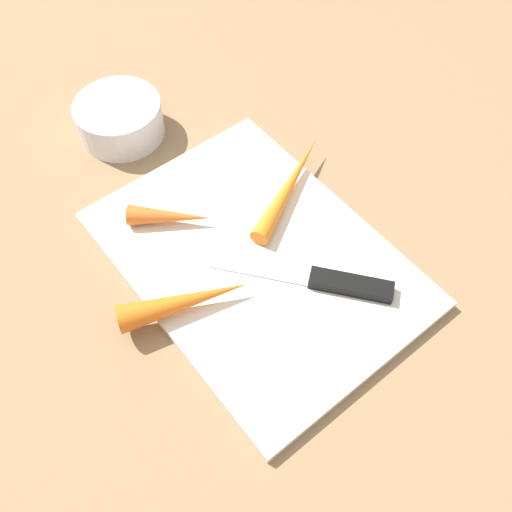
# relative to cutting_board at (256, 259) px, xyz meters

# --- Properties ---
(ground_plane) EXTENTS (1.40, 1.40, 0.00)m
(ground_plane) POSITION_rel_cutting_board_xyz_m (0.00, 0.00, -0.01)
(ground_plane) COLOR #8C6D4C
(cutting_board) EXTENTS (0.36, 0.26, 0.01)m
(cutting_board) POSITION_rel_cutting_board_xyz_m (0.00, 0.00, 0.00)
(cutting_board) COLOR silver
(cutting_board) RESTS_ON ground_plane
(knife) EXTENTS (0.17, 0.14, 0.01)m
(knife) POSITION_rel_cutting_board_xyz_m (0.09, 0.05, 0.01)
(knife) COLOR #B7B7BC
(knife) RESTS_ON cutting_board
(carrot_medium) EXTENTS (0.08, 0.14, 0.03)m
(carrot_medium) POSITION_rel_cutting_board_xyz_m (0.01, -0.10, 0.02)
(carrot_medium) COLOR orange
(carrot_medium) RESTS_ON cutting_board
(carrot_longest) EXTENTS (0.10, 0.17, 0.02)m
(carrot_longest) POSITION_rel_cutting_board_xyz_m (-0.05, 0.09, 0.02)
(carrot_longest) COLOR orange
(carrot_longest) RESTS_ON cutting_board
(carrot_shortest) EXTENTS (0.08, 0.09, 0.02)m
(carrot_shortest) POSITION_rel_cutting_board_xyz_m (-0.10, -0.05, 0.02)
(carrot_shortest) COLOR orange
(carrot_shortest) RESTS_ON cutting_board
(small_bowl) EXTENTS (0.11, 0.11, 0.05)m
(small_bowl) POSITION_rel_cutting_board_xyz_m (-0.27, -0.01, 0.02)
(small_bowl) COLOR silver
(small_bowl) RESTS_ON ground_plane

